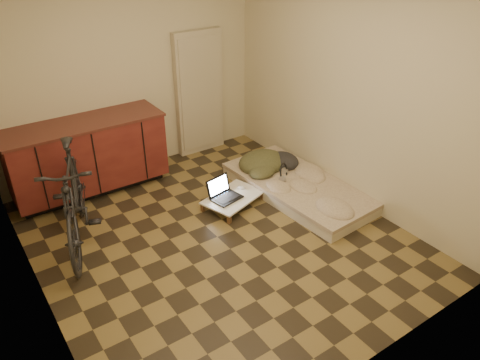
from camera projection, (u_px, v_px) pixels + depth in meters
room_shell at (214, 124)px, 4.33m from camera, size 3.50×4.00×2.60m
cabinets at (88, 156)px, 5.59m from camera, size 1.84×0.62×0.91m
appliance_panel at (199, 93)px, 6.41m from camera, size 0.70×0.10×1.70m
bicycle at (73, 193)px, 4.66m from camera, size 1.08×1.83×1.14m
futon at (299, 187)px, 5.72m from camera, size 1.04×1.97×0.16m
clothing_pile at (268, 156)px, 5.97m from camera, size 0.71×0.60×0.27m
headphones at (284, 171)px, 5.72m from camera, size 0.34×0.33×0.17m
lap_desk at (233, 198)px, 5.47m from camera, size 0.80×0.64×0.12m
laptop at (224, 194)px, 5.43m from camera, size 0.38×0.35×0.23m
mouse at (241, 187)px, 5.61m from camera, size 0.11×0.12×0.04m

